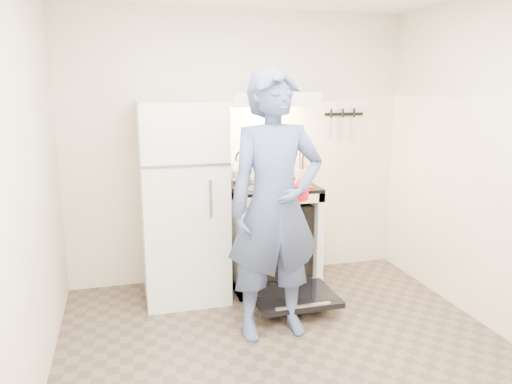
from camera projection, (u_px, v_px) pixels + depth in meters
floor at (303, 373)px, 3.25m from camera, size 3.60×3.60×0.00m
back_wall at (239, 148)px, 4.68m from camera, size 3.20×0.02×2.50m
refrigerator at (183, 202)px, 4.29m from camera, size 0.70×0.70×1.70m
stove_body at (272, 237)px, 4.60m from camera, size 0.76×0.65×0.92m
cooktop at (272, 186)px, 4.50m from camera, size 0.76×0.65×0.03m
backsplash at (264, 169)px, 4.74m from camera, size 0.76×0.07×0.20m
oven_door at (293, 297)px, 4.11m from camera, size 0.70×0.54×0.04m
oven_rack at (272, 239)px, 4.60m from camera, size 0.60×0.52×0.01m
range_hood at (270, 99)px, 4.40m from camera, size 0.76×0.50×0.12m
knife_strip at (344, 114)px, 4.86m from camera, size 0.40×0.02×0.03m
pizza_stone at (266, 237)px, 4.62m from camera, size 0.36×0.36×0.02m
tea_kettle at (242, 167)px, 4.53m from camera, size 0.24×0.20×0.30m
utensil_jar at (302, 177)px, 4.35m from camera, size 0.11×0.11×0.13m
person at (275, 207)px, 3.58m from camera, size 0.74×0.51×1.96m
dutch_oven at (293, 191)px, 3.90m from camera, size 0.32×0.25×0.22m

